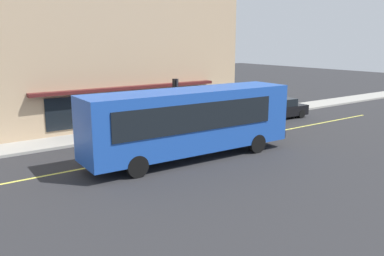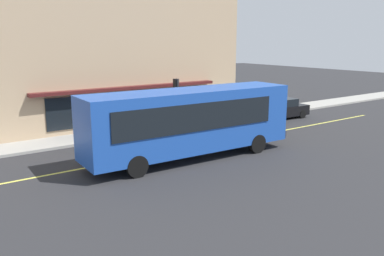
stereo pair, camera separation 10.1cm
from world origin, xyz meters
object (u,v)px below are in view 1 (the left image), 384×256
car_black (280,109)px  pedestrian_by_curb (200,106)px  traffic_light (176,91)px  pedestrian_waiting (190,111)px  car_white (204,121)px  bus (191,120)px  pedestrian_at_corner (186,105)px

car_black → pedestrian_by_curb: 6.25m
traffic_light → pedestrian_waiting: (1.01, -0.25, -1.43)m
car_white → pedestrian_waiting: pedestrian_waiting is taller
car_black → pedestrian_by_curb: size_ratio=2.78×
car_black → pedestrian_waiting: (-7.33, 1.59, 0.36)m
bus → pedestrian_by_curb: 9.54m
bus → car_white: bearing=45.9°
bus → traffic_light: size_ratio=3.50×
car_black → pedestrian_by_curb: bearing=153.7°
car_white → pedestrian_by_curb: bearing=57.7°
pedestrian_waiting → pedestrian_at_corner: bearing=65.4°
traffic_light → car_black: (8.34, -1.84, -1.79)m
bus → traffic_light: bearing=62.5°
traffic_light → pedestrian_by_curb: 3.24m
car_white → pedestrian_by_curb: (1.90, 3.01, 0.34)m
bus → pedestrian_waiting: size_ratio=6.99×
pedestrian_at_corner → car_black: bearing=-24.1°
bus → pedestrian_by_curb: bus is taller
bus → car_white: (4.17, 4.29, -1.24)m
pedestrian_waiting → pedestrian_at_corner: size_ratio=0.87×
car_black → pedestrian_waiting: 7.51m
pedestrian_waiting → car_black: bearing=-12.2°
bus → pedestrian_by_curb: size_ratio=7.12×
traffic_light → car_black: bearing=-12.4°
pedestrian_by_curb → pedestrian_at_corner: size_ratio=0.85×
car_white → car_black: same height
car_white → pedestrian_at_corner: (0.81, 3.24, 0.53)m
car_black → car_white: bearing=-178.1°
car_white → car_black: (7.49, 0.25, 0.00)m
traffic_light → pedestrian_by_curb: bearing=18.6°
bus → pedestrian_waiting: bearing=54.7°
pedestrian_by_curb → car_white: bearing=-122.3°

